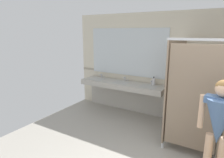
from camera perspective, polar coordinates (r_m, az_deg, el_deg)
name	(u,v)px	position (r m, az deg, el deg)	size (l,w,h in m)	color
wall_back	(212,70)	(5.01, 26.84, 2.25)	(7.31, 0.12, 2.66)	beige
wall_back_tile_band	(210,83)	(5.01, 26.44, -1.03)	(7.31, 0.01, 0.06)	#9E937F
vanity_counter	(123,89)	(5.47, 3.22, -3.01)	(2.35, 0.58, 0.97)	#B2ADA3
mirror_panel	(127,52)	(5.46, 4.41, 7.75)	(2.25, 0.02, 1.27)	silver
person_standing	(219,122)	(3.12, 28.50, -10.79)	(0.55, 0.46, 1.57)	#DBAD89
soap_dispenser	(154,81)	(5.15, 11.94, -0.69)	(0.07, 0.07, 0.22)	white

